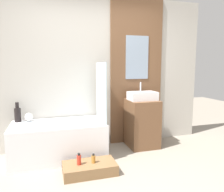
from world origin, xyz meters
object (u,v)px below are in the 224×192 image
Objects in this scene: vase_tall_dark at (18,114)px; bottle_soap_secondary at (93,159)px; sink at (142,96)px; bottle_soap_primary at (79,160)px; vase_round_light at (29,117)px; wooden_step_bench at (90,168)px; bathtub at (59,140)px.

bottle_soap_secondary is (1.00, -0.91, -0.48)m from vase_tall_dark.
vase_tall_dark is at bearing 174.97° from sink.
bottle_soap_primary is at bearing -48.10° from vase_tall_dark.
wooden_step_bench is at bearing -48.47° from vase_round_light.
bottle_soap_primary is 0.19m from bottle_soap_secondary.
wooden_step_bench is at bearing -180.00° from bottle_soap_secondary.
wooden_step_bench is 0.20m from bottle_soap_primary.
vase_round_light is at bearing -5.50° from vase_tall_dark.
bathtub is 0.60m from vase_round_light.
vase_round_light is at bearing 131.53° from wooden_step_bench.
vase_round_light is 1.29m from bottle_soap_secondary.
bathtub is 10.85× the size of vase_round_light.
vase_tall_dark is at bearing 131.90° from bottle_soap_primary.
wooden_step_bench is 5.41× the size of vase_round_light.
vase_round_light is (-0.44, 0.25, 0.34)m from bathtub.
bottle_soap_primary is (-0.14, 0.00, 0.14)m from wooden_step_bench.
wooden_step_bench is 5.66× the size of bottle_soap_secondary.
vase_round_light is (0.16, -0.02, -0.06)m from vase_tall_dark.
sink is at bearing 30.94° from bottle_soap_primary.
sink is 1.55× the size of vase_tall_dark.
bottle_soap_primary is (0.21, -0.64, -0.07)m from bathtub.
vase_round_light reaches higher than bottle_soap_secondary.
vase_tall_dark is 1.98× the size of bottle_soap_primary.
vase_tall_dark is at bearing 137.94° from bottle_soap_secondary.
vase_round_light is 1.17m from bottle_soap_primary.
bottle_soap_secondary is (0.05, 0.00, 0.13)m from wooden_step_bench.
bathtub is at bearing 118.89° from wooden_step_bench.
sink is 3.08× the size of bottle_soap_primary.
sink is (1.43, 0.09, 0.62)m from bathtub.
bottle_soap_primary is at bearing -53.88° from vase_round_light.
bathtub reaches higher than wooden_step_bench.
vase_tall_dark is at bearing 156.06° from bathtub.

